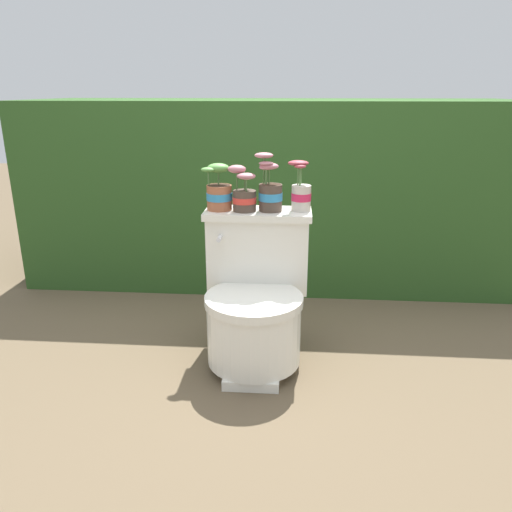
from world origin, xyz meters
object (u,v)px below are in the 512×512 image
Objects in this scene: potted_plant_middle at (270,191)px; potted_plant_midright at (301,191)px; toilet at (255,299)px; potted_plant_midleft at (244,195)px; potted_plant_left at (219,192)px.

potted_plant_middle is 0.14m from potted_plant_midright.
toilet is 3.01× the size of potted_plant_midright.
potted_plant_midleft is 0.79× the size of potted_plant_middle.
potted_plant_midright reaches higher than potted_plant_left.
potted_plant_midright reaches higher than potted_plant_midleft.
potted_plant_middle is (0.05, 0.14, 0.45)m from toilet.
potted_plant_middle is at bearing 70.56° from toilet.
potted_plant_midleft is (-0.06, 0.13, 0.44)m from toilet.
potted_plant_left reaches higher than potted_plant_midleft.
toilet is at bearing -109.44° from potted_plant_middle.
potted_plant_midleft is 0.91× the size of potted_plant_midright.
toilet is 0.46m from potted_plant_midleft.
potted_plant_left is at bearing 139.36° from toilet.
potted_plant_midright is (0.13, 0.02, -0.00)m from potted_plant_middle.
toilet is at bearing -139.25° from potted_plant_midright.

